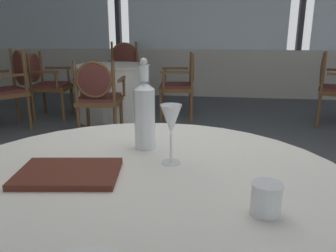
{
  "coord_description": "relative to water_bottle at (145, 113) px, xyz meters",
  "views": [
    {
      "loc": [
        0.18,
        -1.94,
        1.18
      ],
      "look_at": [
        0.03,
        -0.83,
        0.86
      ],
      "focal_mm": 35.84,
      "sensor_mm": 36.0,
      "label": 1
    }
  ],
  "objects": [
    {
      "name": "background_table_1",
      "position": [
        -1.1,
        3.17,
        -0.51
      ],
      "size": [
        1.03,
        1.03,
        0.74
      ],
      "color": "silver",
      "rests_on": "ground_plane"
    },
    {
      "name": "dining_chair_1_3",
      "position": [
        -2.03,
        3.07,
        -0.35
      ],
      "size": [
        0.51,
        0.57,
        0.9
      ],
      "rotation": [
        0.0,
        0.0,
        12.68
      ],
      "color": "brown",
      "rests_on": "ground_plane"
    },
    {
      "name": "water_tumbler",
      "position": [
        0.4,
        -0.45,
        -0.1
      ],
      "size": [
        0.08,
        0.08,
        0.08
      ],
      "primitive_type": "cylinder",
      "color": "white",
      "rests_on": "foreground_table"
    },
    {
      "name": "dining_chair_1_0",
      "position": [
        -0.99,
        2.24,
        -0.36
      ],
      "size": [
        0.57,
        0.51,
        0.89
      ],
      "rotation": [
        0.0,
        0.0,
        7.97
      ],
      "color": "brown",
      "rests_on": "ground_plane"
    },
    {
      "name": "menu_book",
      "position": [
        -0.19,
        -0.3,
        -0.13
      ],
      "size": [
        0.34,
        0.26,
        0.02
      ],
      "primitive_type": "cube",
      "rotation": [
        0.0,
        0.0,
        0.14
      ],
      "color": "#512319",
      "rests_on": "foreground_table"
    },
    {
      "name": "ground_plane",
      "position": [
        0.08,
        0.71,
        -0.88
      ],
      "size": [
        14.84,
        14.84,
        0.0
      ],
      "primitive_type": "plane",
      "color": "#4C5156"
    },
    {
      "name": "water_bottle",
      "position": [
        0.0,
        0.0,
        0.0
      ],
      "size": [
        0.08,
        0.08,
        0.35
      ],
      "color": "white",
      "rests_on": "foreground_table"
    },
    {
      "name": "dining_chair_0_0",
      "position": [
        1.74,
        3.23,
        -0.33
      ],
      "size": [
        0.57,
        0.62,
        0.92
      ],
      "rotation": [
        0.0,
        0.0,
        5.99
      ],
      "color": "brown",
      "rests_on": "ground_plane"
    },
    {
      "name": "dining_chair_2_2",
      "position": [
        -2.19,
        2.52,
        -0.31
      ],
      "size": [
        0.66,
        0.65,
        0.97
      ],
      "rotation": [
        0.0,
        0.0,
        10.31
      ],
      "color": "brown",
      "rests_on": "ground_plane"
    },
    {
      "name": "dining_chair_1_2",
      "position": [
        -1.21,
        4.11,
        -0.29
      ],
      "size": [
        0.57,
        0.51,
        1.01
      ],
      "rotation": [
        0.0,
        0.0,
        11.11
      ],
      "color": "brown",
      "rests_on": "ground_plane"
    },
    {
      "name": "window_wall_far",
      "position": [
        0.08,
        4.99,
        0.29
      ],
      "size": [
        10.21,
        0.14,
        2.92
      ],
      "color": "beige",
      "rests_on": "ground_plane"
    },
    {
      "name": "dining_chair_1_1",
      "position": [
        -0.17,
        3.28,
        -0.35
      ],
      "size": [
        0.51,
        0.57,
        0.9
      ],
      "rotation": [
        0.0,
        0.0,
        9.54
      ],
      "color": "brown",
      "rests_on": "ground_plane"
    },
    {
      "name": "wine_glass",
      "position": [
        0.12,
        -0.15,
        0.01
      ],
      "size": [
        0.07,
        0.07,
        0.21
      ],
      "color": "white",
      "rests_on": "foreground_table"
    }
  ]
}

